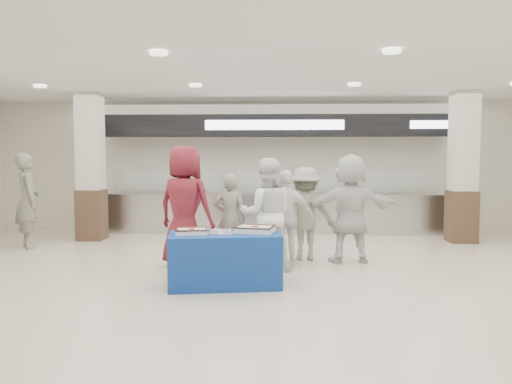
{
  "coord_description": "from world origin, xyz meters",
  "views": [
    {
      "loc": [
        0.01,
        -6.53,
        1.84
      ],
      "look_at": [
        -0.29,
        1.6,
        1.25
      ],
      "focal_mm": 35.0,
      "sensor_mm": 36.0,
      "label": 1
    }
  ],
  "objects_px": {
    "soldier_b": "(305,214)",
    "soldier_bg": "(27,200)",
    "civilian_white": "(350,208)",
    "sheet_cake_left": "(192,231)",
    "sheet_cake_right": "(255,229)",
    "chef_short": "(286,218)",
    "chef_tall": "(267,214)",
    "civilian_maroon": "(185,206)",
    "cupcake_tray": "(221,232)",
    "soldier_a": "(230,218)",
    "display_table": "(225,260)"
  },
  "relations": [
    {
      "from": "soldier_b",
      "to": "soldier_bg",
      "type": "distance_m",
      "value": 5.56
    },
    {
      "from": "civilian_white",
      "to": "soldier_bg",
      "type": "distance_m",
      "value": 6.34
    },
    {
      "from": "sheet_cake_left",
      "to": "sheet_cake_right",
      "type": "distance_m",
      "value": 0.9
    },
    {
      "from": "soldier_b",
      "to": "chef_short",
      "type": "bearing_deg",
      "value": 49.93
    },
    {
      "from": "chef_tall",
      "to": "soldier_b",
      "type": "height_order",
      "value": "chef_tall"
    },
    {
      "from": "sheet_cake_right",
      "to": "civilian_maroon",
      "type": "relative_size",
      "value": 0.29
    },
    {
      "from": "cupcake_tray",
      "to": "civilian_white",
      "type": "bearing_deg",
      "value": 39.62
    },
    {
      "from": "chef_tall",
      "to": "chef_short",
      "type": "xyz_separation_m",
      "value": [
        0.32,
        0.36,
        -0.1
      ]
    },
    {
      "from": "sheet_cake_right",
      "to": "cupcake_tray",
      "type": "relative_size",
      "value": 1.42
    },
    {
      "from": "soldier_a",
      "to": "chef_short",
      "type": "bearing_deg",
      "value": 179.03
    },
    {
      "from": "cupcake_tray",
      "to": "civilian_maroon",
      "type": "relative_size",
      "value": 0.21
    },
    {
      "from": "sheet_cake_left",
      "to": "chef_short",
      "type": "height_order",
      "value": "chef_short"
    },
    {
      "from": "civilian_maroon",
      "to": "sheet_cake_left",
      "type": "bearing_deg",
      "value": 125.76
    },
    {
      "from": "chef_tall",
      "to": "chef_short",
      "type": "height_order",
      "value": "chef_tall"
    },
    {
      "from": "civilian_maroon",
      "to": "chef_tall",
      "type": "distance_m",
      "value": 1.37
    },
    {
      "from": "cupcake_tray",
      "to": "soldier_a",
      "type": "height_order",
      "value": "soldier_a"
    },
    {
      "from": "sheet_cake_left",
      "to": "soldier_a",
      "type": "xyz_separation_m",
      "value": [
        0.4,
        1.58,
        -0.02
      ]
    },
    {
      "from": "soldier_bg",
      "to": "soldier_a",
      "type": "bearing_deg",
      "value": -143.22
    },
    {
      "from": "soldier_b",
      "to": "soldier_bg",
      "type": "height_order",
      "value": "soldier_bg"
    },
    {
      "from": "display_table",
      "to": "civilian_maroon",
      "type": "relative_size",
      "value": 0.77
    },
    {
      "from": "sheet_cake_left",
      "to": "chef_tall",
      "type": "xyz_separation_m",
      "value": [
        1.03,
        1.1,
        0.11
      ]
    },
    {
      "from": "sheet_cake_left",
      "to": "soldier_a",
      "type": "bearing_deg",
      "value": 75.87
    },
    {
      "from": "soldier_a",
      "to": "chef_short",
      "type": "relative_size",
      "value": 0.96
    },
    {
      "from": "civilian_white",
      "to": "chef_short",
      "type": "bearing_deg",
      "value": 8.86
    },
    {
      "from": "sheet_cake_right",
      "to": "display_table",
      "type": "bearing_deg",
      "value": -165.18
    },
    {
      "from": "sheet_cake_left",
      "to": "civilian_white",
      "type": "distance_m",
      "value": 3.02
    },
    {
      "from": "civilian_white",
      "to": "soldier_bg",
      "type": "relative_size",
      "value": 0.99
    },
    {
      "from": "sheet_cake_right",
      "to": "soldier_a",
      "type": "xyz_separation_m",
      "value": [
        -0.48,
        1.4,
        -0.03
      ]
    },
    {
      "from": "sheet_cake_left",
      "to": "civilian_maroon",
      "type": "distance_m",
      "value": 1.34
    },
    {
      "from": "sheet_cake_left",
      "to": "civilian_maroon",
      "type": "height_order",
      "value": "civilian_maroon"
    },
    {
      "from": "soldier_b",
      "to": "soldier_a",
      "type": "bearing_deg",
      "value": 11.33
    },
    {
      "from": "display_table",
      "to": "chef_tall",
      "type": "bearing_deg",
      "value": 52.4
    },
    {
      "from": "civilian_maroon",
      "to": "chef_tall",
      "type": "bearing_deg",
      "value": -166.38
    },
    {
      "from": "display_table",
      "to": "civilian_white",
      "type": "distance_m",
      "value": 2.67
    },
    {
      "from": "chef_tall",
      "to": "soldier_b",
      "type": "bearing_deg",
      "value": -133.36
    },
    {
      "from": "soldier_a",
      "to": "chef_tall",
      "type": "xyz_separation_m",
      "value": [
        0.63,
        -0.49,
        0.13
      ]
    },
    {
      "from": "civilian_maroon",
      "to": "soldier_a",
      "type": "bearing_deg",
      "value": -136.05
    },
    {
      "from": "chef_short",
      "to": "civilian_white",
      "type": "distance_m",
      "value": 1.15
    },
    {
      "from": "cupcake_tray",
      "to": "soldier_bg",
      "type": "distance_m",
      "value": 5.05
    },
    {
      "from": "chef_short",
      "to": "soldier_bg",
      "type": "height_order",
      "value": "soldier_bg"
    },
    {
      "from": "display_table",
      "to": "soldier_bg",
      "type": "xyz_separation_m",
      "value": [
        -4.23,
        2.8,
        0.58
      ]
    },
    {
      "from": "chef_tall",
      "to": "sheet_cake_left",
      "type": "bearing_deg",
      "value": 42.7
    },
    {
      "from": "civilian_white",
      "to": "chef_tall",
      "type": "bearing_deg",
      "value": 18.82
    },
    {
      "from": "sheet_cake_right",
      "to": "civilian_white",
      "type": "distance_m",
      "value": 2.23
    },
    {
      "from": "sheet_cake_left",
      "to": "soldier_a",
      "type": "height_order",
      "value": "soldier_a"
    },
    {
      "from": "sheet_cake_left",
      "to": "soldier_bg",
      "type": "distance_m",
      "value": 4.75
    },
    {
      "from": "cupcake_tray",
      "to": "soldier_a",
      "type": "relative_size",
      "value": 0.27
    },
    {
      "from": "display_table",
      "to": "soldier_b",
      "type": "height_order",
      "value": "soldier_b"
    },
    {
      "from": "sheet_cake_right",
      "to": "soldier_a",
      "type": "bearing_deg",
      "value": 108.87
    },
    {
      "from": "chef_short",
      "to": "sheet_cake_left",
      "type": "bearing_deg",
      "value": 53.91
    }
  ]
}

